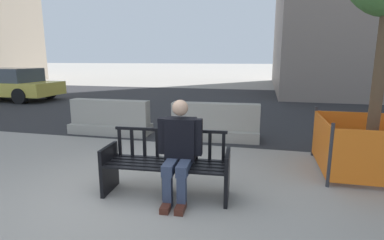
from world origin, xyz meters
name	(u,v)px	position (x,y,z in m)	size (l,w,h in m)	color
ground_plane	(123,198)	(0.00, 0.00, 0.00)	(200.00, 200.00, 0.00)	gray
street_asphalt	(219,104)	(0.00, 8.70, 0.00)	(120.00, 12.00, 0.01)	#28282B
street_bench	(167,167)	(0.54, 0.24, 0.40)	(1.72, 0.63, 0.88)	black
seated_person	(179,148)	(0.73, 0.20, 0.69)	(0.59, 0.74, 1.31)	black
jersey_barrier_centre	(215,125)	(0.72, 3.24, 0.34)	(2.03, 0.78, 0.84)	#9E998E
jersey_barrier_left	(110,120)	(-1.89, 3.18, 0.34)	(2.00, 0.69, 0.84)	#9E998E
construction_fence	(370,145)	(3.48, 1.76, 0.48)	(1.54, 1.54, 0.95)	#2D2D33
car_taxi_near	(8,84)	(-9.26, 7.63, 0.70)	(4.57, 2.01, 1.41)	#DBC64C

